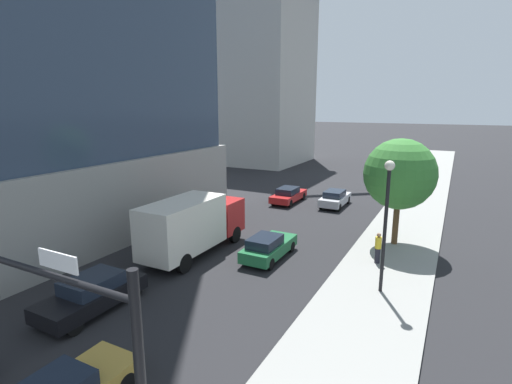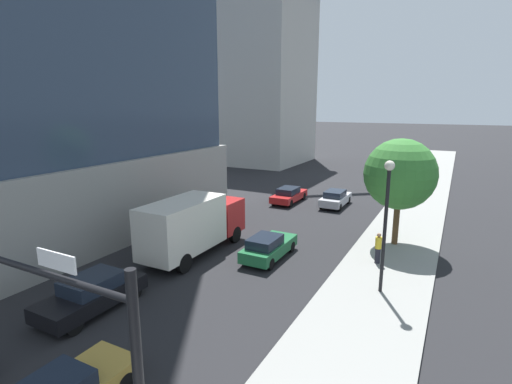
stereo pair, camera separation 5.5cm
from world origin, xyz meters
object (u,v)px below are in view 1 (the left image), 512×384
object	(u,v)px
car_red	(288,195)
car_silver	(335,198)
street_lamp	(387,208)
box_truck	(192,224)
construction_building	(252,61)
pedestrian_yellow_shirt	(378,248)
street_tree	(400,174)
car_black	(92,294)
traffic_light_pole	(61,331)
car_green	(268,247)

from	to	relation	value
car_red	car_silver	world-z (taller)	car_silver
street_lamp	car_silver	size ratio (longest dim) A/B	1.44
car_silver	box_truck	xyz separation A→B (m)	(-4.08, -14.65, 1.18)
construction_building	car_silver	xyz separation A→B (m)	(19.32, -21.23, -14.24)
box_truck	pedestrian_yellow_shirt	distance (m)	10.34
car_red	street_tree	bearing A→B (deg)	-35.18
street_tree	pedestrian_yellow_shirt	xyz separation A→B (m)	(-0.36, -3.59, -3.47)
construction_building	car_red	bearing A→B (deg)	-55.03
construction_building	car_black	world-z (taller)	construction_building
car_silver	car_red	bearing A→B (deg)	-172.13
street_tree	car_black	world-z (taller)	street_tree
street_lamp	pedestrian_yellow_shirt	bearing A→B (deg)	103.05
box_truck	street_tree	bearing A→B (deg)	34.67
traffic_light_pole	car_red	bearing A→B (deg)	103.19
construction_building	street_tree	size ratio (longest dim) A/B	5.75
construction_building	box_truck	world-z (taller)	construction_building
car_silver	street_tree	bearing A→B (deg)	-51.96
traffic_light_pole	car_silver	size ratio (longest dim) A/B	1.35
car_red	box_truck	distance (m)	14.14
construction_building	traffic_light_pole	xyz separation A→B (m)	(21.50, -48.50, -10.92)
street_lamp	car_silver	world-z (taller)	street_lamp
street_tree	pedestrian_yellow_shirt	bearing A→B (deg)	-95.74
street_tree	box_truck	bearing A→B (deg)	-145.33
traffic_light_pole	car_red	size ratio (longest dim) A/B	1.24
car_silver	pedestrian_yellow_shirt	bearing A→B (deg)	-63.38
construction_building	car_black	distance (m)	47.68
street_tree	car_silver	xyz separation A→B (m)	(-6.00, 7.67, -3.78)
street_tree	car_black	size ratio (longest dim) A/B	1.42
street_tree	car_red	bearing A→B (deg)	144.82
traffic_light_pole	street_lamp	size ratio (longest dim) A/B	0.94
street_tree	car_black	xyz separation A→B (m)	(-10.09, -13.99, -3.72)
street_lamp	pedestrian_yellow_shirt	size ratio (longest dim) A/B	3.56
car_silver	car_black	distance (m)	22.05
street_lamp	car_black	distance (m)	13.11
construction_building	street_lamp	world-z (taller)	construction_building
car_silver	car_black	size ratio (longest dim) A/B	0.93
street_tree	pedestrian_yellow_shirt	world-z (taller)	street_tree
street_tree	car_silver	bearing A→B (deg)	128.04
car_red	car_green	distance (m)	13.21
construction_building	street_lamp	distance (m)	45.36
car_green	pedestrian_yellow_shirt	distance (m)	5.95
pedestrian_yellow_shirt	street_lamp	bearing A→B (deg)	-76.95
street_tree	traffic_light_pole	bearing A→B (deg)	-101.04
street_tree	car_black	distance (m)	17.64
traffic_light_pole	pedestrian_yellow_shirt	size ratio (longest dim) A/B	3.34
construction_building	box_truck	bearing A→B (deg)	-66.99
car_silver	car_black	bearing A→B (deg)	-100.67
traffic_light_pole	car_green	size ratio (longest dim) A/B	1.34
street_lamp	street_tree	bearing A→B (deg)	93.31
traffic_light_pole	box_truck	distance (m)	14.25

